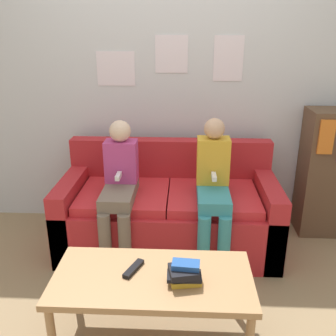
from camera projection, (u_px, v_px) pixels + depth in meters
ground_plane at (165, 281)px, 2.65m from camera, size 10.00×10.00×0.00m
wall_back at (172, 77)px, 3.14m from camera, size 8.00×0.07×2.60m
couch at (169, 212)px, 3.03m from camera, size 1.69×0.80×0.81m
coffee_table at (153, 283)px, 2.02m from camera, size 1.07×0.52×0.44m
person_left at (119, 186)px, 2.76m from camera, size 0.24×0.55×1.06m
person_right at (213, 187)px, 2.72m from camera, size 0.24×0.55×1.08m
tv_remote at (134, 269)px, 2.05m from camera, size 0.10×0.17×0.02m
book_stack at (185, 273)px, 1.94m from camera, size 0.18×0.16×0.12m
bookshelf at (332, 173)px, 3.15m from camera, size 0.49×0.34×1.08m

